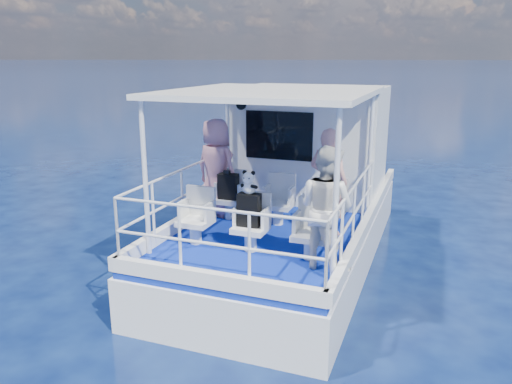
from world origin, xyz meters
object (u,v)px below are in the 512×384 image
(passenger_stbd_aft, at_px, (326,208))
(panda, at_px, (249,182))
(passenger_port_fwd, at_px, (216,168))
(backpack_center, at_px, (249,210))

(passenger_stbd_aft, distance_m, panda, 1.21)
(passenger_port_fwd, relative_size, panda, 5.18)
(passenger_port_fwd, bearing_deg, passenger_stbd_aft, 160.60)
(passenger_port_fwd, distance_m, panda, 1.84)
(passenger_port_fwd, height_order, panda, passenger_port_fwd)
(passenger_stbd_aft, bearing_deg, passenger_port_fwd, -11.64)
(backpack_center, relative_size, panda, 1.45)
(passenger_stbd_aft, xyz_separation_m, panda, (-1.17, 0.22, 0.20))
(passenger_port_fwd, bearing_deg, panda, 144.99)
(panda, bearing_deg, passenger_stbd_aft, -10.39)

